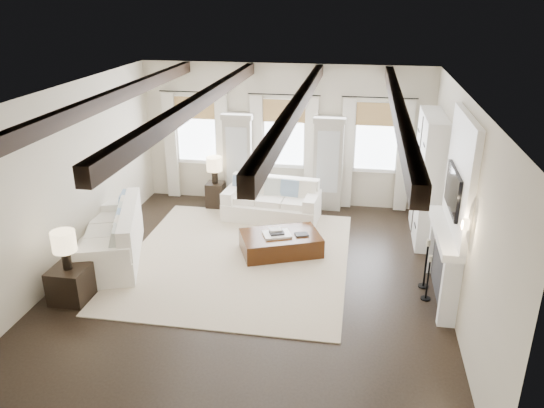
% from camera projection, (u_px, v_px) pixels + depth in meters
% --- Properties ---
extents(ground, '(7.50, 7.50, 0.00)m').
position_uv_depth(ground, '(252.00, 280.00, 9.16)').
color(ground, black).
rests_on(ground, ground).
extents(room_shell, '(6.54, 7.54, 3.22)m').
position_uv_depth(room_shell, '(303.00, 162.00, 9.16)').
color(room_shell, beige).
rests_on(room_shell, ground).
extents(area_rug, '(4.03, 4.57, 0.02)m').
position_uv_depth(area_rug, '(238.00, 258.00, 9.88)').
color(area_rug, '#C5B499').
rests_on(area_rug, ground).
extents(sofa_back, '(2.11, 1.10, 0.87)m').
position_uv_depth(sofa_back, '(272.00, 203.00, 11.54)').
color(sofa_back, white).
rests_on(sofa_back, ground).
extents(sofa_left, '(1.75, 2.53, 0.99)m').
position_uv_depth(sofa_left, '(113.00, 239.00, 9.75)').
color(sofa_left, white).
rests_on(sofa_left, ground).
extents(ottoman, '(1.69, 1.39, 0.38)m').
position_uv_depth(ottoman, '(281.00, 244.00, 10.04)').
color(ottoman, black).
rests_on(ottoman, ground).
extents(tray, '(0.61, 0.54, 0.04)m').
position_uv_depth(tray, '(277.00, 234.00, 9.93)').
color(tray, white).
rests_on(tray, ottoman).
extents(book_lower, '(0.32, 0.28, 0.04)m').
position_uv_depth(book_lower, '(277.00, 233.00, 9.90)').
color(book_lower, '#262628').
rests_on(book_lower, tray).
extents(book_upper, '(0.27, 0.24, 0.03)m').
position_uv_depth(book_upper, '(275.00, 230.00, 9.95)').
color(book_upper, beige).
rests_on(book_upper, book_lower).
extents(book_loose, '(0.29, 0.26, 0.03)m').
position_uv_depth(book_loose, '(302.00, 234.00, 9.94)').
color(book_loose, '#262628').
rests_on(book_loose, ottoman).
extents(side_table_front, '(0.57, 0.57, 0.57)m').
position_uv_depth(side_table_front, '(71.00, 284.00, 8.47)').
color(side_table_front, black).
rests_on(side_table_front, ground).
extents(lamp_front, '(0.37, 0.37, 0.64)m').
position_uv_depth(lamp_front, '(64.00, 244.00, 8.20)').
color(lamp_front, black).
rests_on(lamp_front, side_table_front).
extents(side_table_back, '(0.39, 0.39, 0.59)m').
position_uv_depth(side_table_back, '(216.00, 195.00, 12.16)').
color(side_table_back, black).
rests_on(side_table_back, ground).
extents(lamp_back, '(0.35, 0.35, 0.61)m').
position_uv_depth(lamp_back, '(214.00, 165.00, 11.89)').
color(lamp_back, black).
rests_on(lamp_back, side_table_back).
extents(candlestick_near, '(0.16, 0.16, 0.79)m').
position_uv_depth(candlestick_near, '(428.00, 281.00, 8.47)').
color(candlestick_near, black).
rests_on(candlestick_near, ground).
extents(candlestick_far, '(0.18, 0.18, 0.88)m').
position_uv_depth(candlestick_far, '(425.00, 268.00, 8.82)').
color(candlestick_far, black).
rests_on(candlestick_far, ground).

